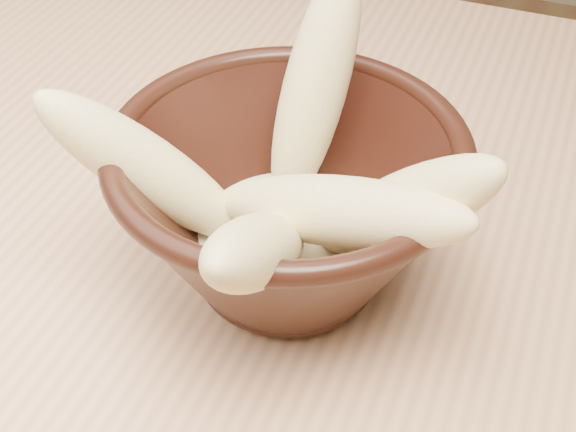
# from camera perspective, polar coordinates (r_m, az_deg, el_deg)

# --- Properties ---
(table) EXTENTS (1.20, 0.80, 0.75)m
(table) POSITION_cam_1_polar(r_m,az_deg,el_deg) (0.61, 10.08, -9.55)
(table) COLOR tan
(table) RESTS_ON ground
(bowl) EXTENTS (0.22, 0.22, 0.12)m
(bowl) POSITION_cam_1_polar(r_m,az_deg,el_deg) (0.49, -0.00, 0.88)
(bowl) COLOR black
(bowl) RESTS_ON table
(milk_puddle) EXTENTS (0.12, 0.12, 0.02)m
(milk_puddle) POSITION_cam_1_polar(r_m,az_deg,el_deg) (0.51, -0.00, -1.59)
(milk_puddle) COLOR beige
(milk_puddle) RESTS_ON bowl
(banana_upright) EXTENTS (0.07, 0.11, 0.16)m
(banana_upright) POSITION_cam_1_polar(r_m,az_deg,el_deg) (0.50, 1.90, 8.99)
(banana_upright) COLOR #D3B87D
(banana_upright) RESTS_ON bowl
(banana_left) EXTENTS (0.14, 0.09, 0.14)m
(banana_left) POSITION_cam_1_polar(r_m,az_deg,el_deg) (0.47, -10.00, 3.29)
(banana_left) COLOR #D3B87D
(banana_left) RESTS_ON bowl
(banana_right) EXTENTS (0.14, 0.08, 0.14)m
(banana_right) POSITION_cam_1_polar(r_m,az_deg,el_deg) (0.44, 8.11, 0.52)
(banana_right) COLOR #D3B87D
(banana_right) RESTS_ON bowl
(banana_across) EXTENTS (0.18, 0.08, 0.10)m
(banana_across) POSITION_cam_1_polar(r_m,az_deg,el_deg) (0.44, 3.27, 0.37)
(banana_across) COLOR #D3B87D
(banana_across) RESTS_ON bowl
(banana_front) EXTENTS (0.06, 0.16, 0.14)m
(banana_front) POSITION_cam_1_polar(r_m,az_deg,el_deg) (0.42, -2.15, -2.47)
(banana_front) COLOR #D3B87D
(banana_front) RESTS_ON bowl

